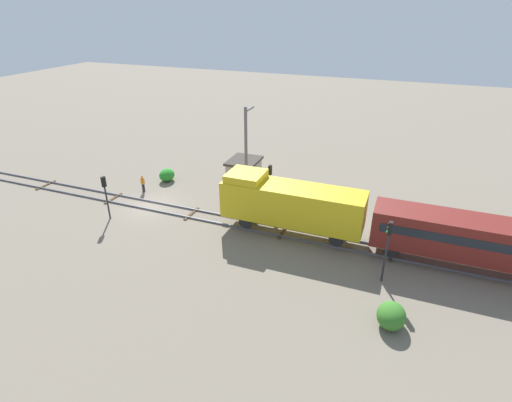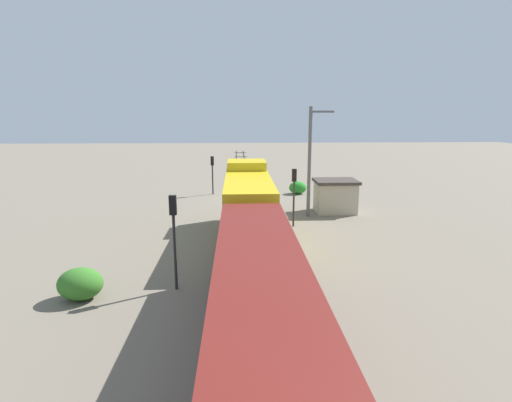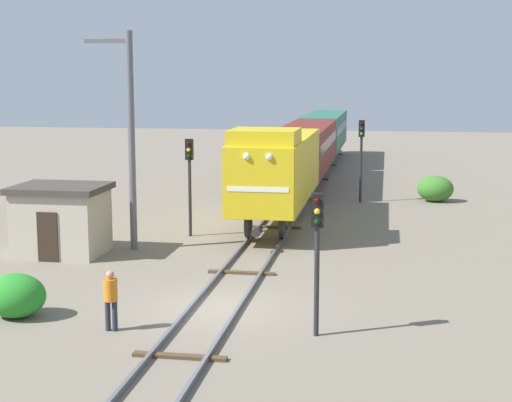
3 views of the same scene
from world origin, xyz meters
The scene contains 13 objects.
ground_plane centered at (0.00, 0.00, 0.00)m, with size 152.03×152.03×0.00m, color #756B5B.
railway_track centered at (0.00, 0.00, 0.07)m, with size 2.40×101.35×0.16m.
locomotive centered at (0.00, 13.14, 2.77)m, with size 2.90×11.60×4.60m.
passenger_car_leading centered at (0.00, 26.48, 2.52)m, with size 2.84×14.00×3.66m.
passenger_car_trailing centered at (0.00, 41.08, 2.52)m, with size 2.84×14.00×3.66m.
traffic_signal_near centered at (3.20, -1.96, 2.72)m, with size 0.32×0.34×3.90m.
traffic_signal_mid centered at (-3.40, 10.30, 2.95)m, with size 0.32×0.34×4.25m.
traffic_signal_far centered at (3.60, 20.74, 3.12)m, with size 0.32×0.34×4.52m.
worker_near_track centered at (-2.40, -2.47, 1.00)m, with size 0.38×0.38×1.70m.
catenary_mast centered at (-5.06, 7.40, 4.58)m, with size 1.94×0.28×8.66m.
relay_hut centered at (-7.50, 6.10, 1.39)m, with size 3.50×2.90×2.74m.
bush_near centered at (7.69, 21.61, 0.72)m, with size 1.98×1.62×1.44m, color #367426.
bush_mid centered at (-5.55, -1.78, 0.65)m, with size 1.78×1.46×1.30m, color #268526.
Camera 3 is at (4.94, -22.29, 7.00)m, focal length 55.00 mm.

